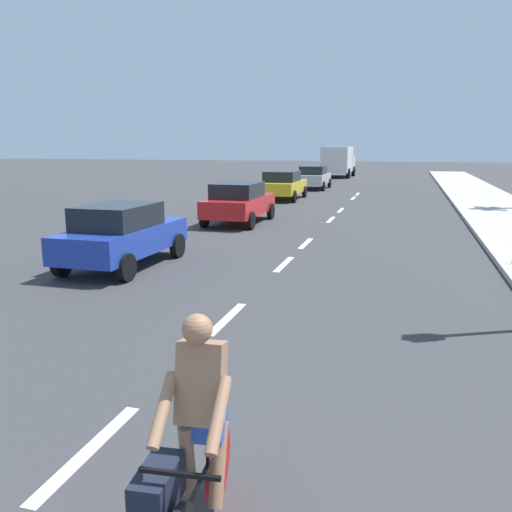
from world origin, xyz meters
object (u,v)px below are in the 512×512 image
Objects in this scene: parked_car_red at (239,202)px; parked_car_yellow at (283,184)px; parked_car_silver at (314,177)px; parked_car_blue at (122,234)px; cyclist at (192,446)px; delivery_truck at (338,161)px.

parked_car_yellow is at bearing 92.70° from parked_car_red.
parked_car_yellow is 7.52m from parked_car_silver.
cyclist is at bearing -56.84° from parked_car_blue.
cyclist is 33.34m from parked_car_silver.
cyclist is 47.46m from delivery_truck.
parked_car_yellow is at bearing -83.62° from cyclist.
delivery_truck is (-0.13, 14.21, 0.67)m from parked_car_silver.
parked_car_silver is at bearing 89.32° from parked_car_blue.
parked_car_red is at bearing -89.98° from parked_car_silver.
cyclist is 26.01m from parked_car_yellow.
parked_car_yellow is (0.09, 17.23, 0.01)m from parked_car_blue.
parked_car_red is (0.51, 7.91, 0.00)m from parked_car_blue.
parked_car_red is at bearing -88.75° from delivery_truck.
parked_car_silver is (-4.77, 32.99, 0.01)m from cyclist.
parked_car_yellow is at bearing -93.24° from parked_car_silver.
cyclist is at bearing -81.73° from parked_car_silver.
delivery_truck reaches higher than parked_car_silver.
parked_car_silver is at bearing 86.39° from parked_car_yellow.
parked_car_silver is (0.43, 7.51, -0.00)m from parked_car_yellow.
parked_car_red and parked_car_yellow have the same top height.
parked_car_red is at bearing -87.73° from parked_car_yellow.
parked_car_yellow is (-5.20, 25.49, 0.01)m from cyclist.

